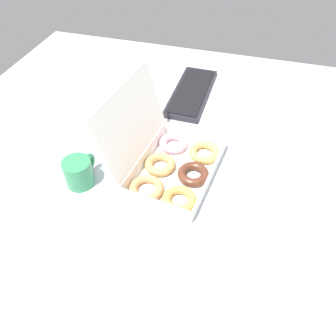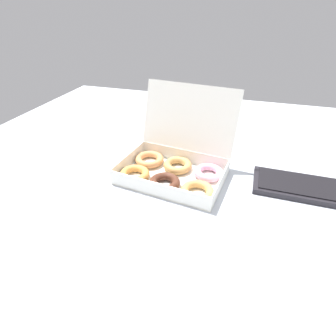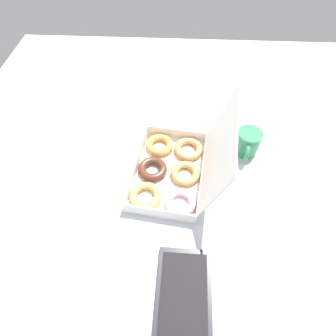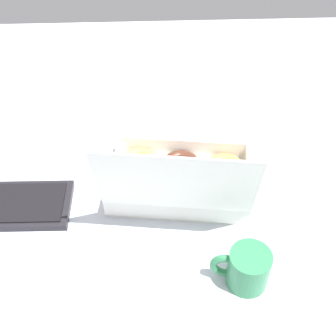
% 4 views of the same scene
% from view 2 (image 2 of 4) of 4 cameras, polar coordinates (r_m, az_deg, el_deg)
% --- Properties ---
extents(ground_plane, '(1.80, 1.80, 0.02)m').
position_cam_2_polar(ground_plane, '(0.94, -0.26, -1.24)').
color(ground_plane, silver).
extents(donut_box, '(0.38, 0.35, 0.28)m').
position_cam_2_polar(donut_box, '(0.89, 1.23, 0.31)').
color(donut_box, white).
rests_on(donut_box, ground_plane).
extents(keyboard, '(0.39, 0.15, 0.02)m').
position_cam_2_polar(keyboard, '(0.95, 29.64, -4.04)').
color(keyboard, black).
rests_on(keyboard, ground_plane).
extents(coffee_mug, '(0.12, 0.09, 0.09)m').
position_cam_2_polar(coffee_mug, '(1.14, -1.17, 8.52)').
color(coffee_mug, '#318151').
rests_on(coffee_mug, ground_plane).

